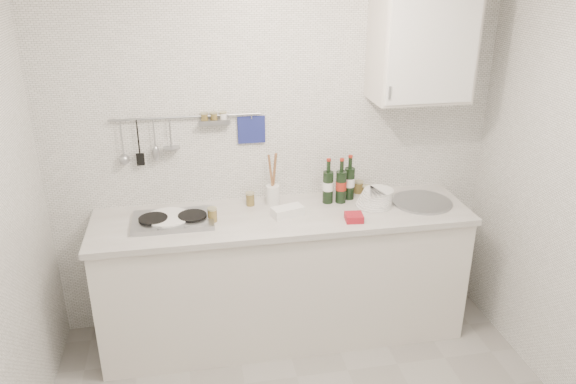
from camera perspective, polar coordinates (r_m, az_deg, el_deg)
The scene contains 14 objects.
back_wall at distance 3.78m, azimuth -1.29°, elevation 4.21°, with size 3.00×0.02×2.50m, color silver.
counter at distance 3.86m, azimuth -0.36°, elevation -8.77°, with size 2.44×0.64×0.96m.
wall_rail at distance 3.65m, azimuth -10.56°, elevation 6.04°, with size 0.98×0.09×0.34m.
wall_cabinet at distance 3.70m, azimuth 13.45°, elevation 14.37°, with size 0.60×0.38×0.70m.
plate_stack_hob at distance 3.58m, azimuth -12.19°, elevation -2.75°, with size 0.30×0.29×0.04m.
plate_stack_sink at distance 3.78m, azimuth 8.93°, elevation -0.62°, with size 0.26×0.24×0.11m.
wine_bottles at distance 3.77m, azimuth 5.27°, elevation 1.25°, with size 0.23×0.12×0.31m.
butter_dish at distance 3.59m, azimuth -0.05°, elevation -1.98°, with size 0.20×0.10×0.06m, color white.
strawberry_punnet at distance 3.55m, azimuth 6.71°, elevation -2.58°, with size 0.11×0.11×0.05m, color #B61430.
utensil_crock at distance 3.73m, azimuth -1.54°, elevation -0.03°, with size 0.09×0.09×0.37m.
jar_a at distance 3.74m, azimuth -3.86°, elevation -0.69°, with size 0.06×0.06×0.09m.
jar_b at distance 3.96m, azimuth 7.17°, elevation 0.52°, with size 0.07×0.07×0.09m.
jar_c at distance 3.90m, azimuth 8.03°, elevation 0.06°, with size 0.07×0.07×0.08m.
jar_d at distance 3.54m, azimuth -7.69°, elevation -2.28°, with size 0.06×0.06×0.09m.
Camera 1 is at (-0.57, -2.13, 2.46)m, focal length 35.00 mm.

